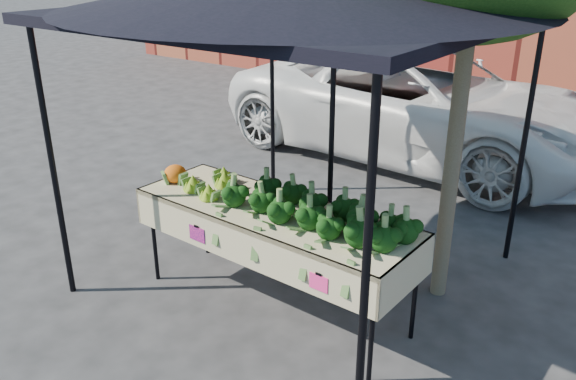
{
  "coord_description": "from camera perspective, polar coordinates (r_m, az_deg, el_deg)",
  "views": [
    {
      "loc": [
        2.4,
        -3.21,
        2.81
      ],
      "look_at": [
        -0.2,
        0.29,
        1.0
      ],
      "focal_mm": 36.33,
      "sensor_mm": 36.0,
      "label": 1
    }
  ],
  "objects": [
    {
      "name": "broccoli_heap",
      "position": [
        4.37,
        2.74,
        -1.49
      ],
      "size": [
        1.6,
        0.57,
        0.26
      ],
      "primitive_type": "ellipsoid",
      "color": "black",
      "rests_on": "table"
    },
    {
      "name": "romanesco_cluster",
      "position": [
        5.0,
        -7.26,
        1.18
      ],
      "size": [
        0.43,
        0.57,
        0.2
      ],
      "primitive_type": "ellipsoid",
      "color": "#8FA723",
      "rests_on": "table"
    },
    {
      "name": "cauliflower_pair",
      "position": [
        5.21,
        -10.98,
        1.71
      ],
      "size": [
        0.2,
        0.2,
        0.18
      ],
      "primitive_type": "ellipsoid",
      "color": "orange",
      "rests_on": "table"
    },
    {
      "name": "canopy",
      "position": [
        4.95,
        1.34,
        5.64
      ],
      "size": [
        3.16,
        3.16,
        2.74
      ],
      "primitive_type": null,
      "color": "black",
      "rests_on": "ground"
    },
    {
      "name": "ground",
      "position": [
        4.9,
        -0.16,
        -12.46
      ],
      "size": [
        90.0,
        90.0,
        0.0
      ],
      "primitive_type": "plane",
      "color": "#28282A"
    },
    {
      "name": "table",
      "position": [
        4.82,
        -1.43,
        -6.79
      ],
      "size": [
        2.42,
        0.86,
        0.9
      ],
      "color": "beige",
      "rests_on": "ground"
    },
    {
      "name": "street_tree",
      "position": [
        4.7,
        16.68,
        10.37
      ],
      "size": [
        1.92,
        1.92,
        3.79
      ],
      "primitive_type": null,
      "color": "#1E4C14",
      "rests_on": "ground"
    }
  ]
}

